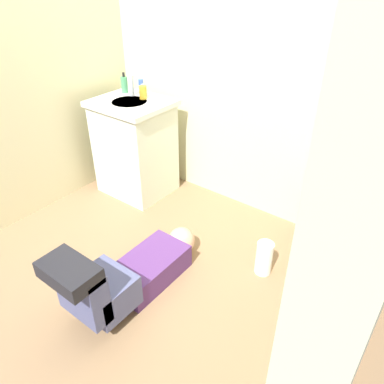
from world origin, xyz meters
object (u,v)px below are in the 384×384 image
toiletry_bag (373,159)px  bottle_clear (131,86)px  soap_dispenser (124,84)px  paper_towel_roll (264,258)px  toilet_paper_roll (299,367)px  bottle_amber (143,92)px  faucet (143,90)px  toilet (334,221)px  bottle_blue (141,87)px  person_plumber (127,274)px  vanity_cabinet (135,147)px  tissue_box (347,153)px

toiletry_bag → bottle_clear: bottle_clear is taller
toiletry_bag → soap_dispenser: soap_dispenser is taller
paper_towel_roll → toilet_paper_roll: paper_towel_roll is taller
bottle_amber → faucet: bearing=134.7°
toilet → bottle_clear: bearing=178.8°
bottle_amber → paper_towel_roll: (1.35, -0.35, -0.75)m
bottle_blue → toiletry_bag: bearing=-0.2°
soap_dispenser → toiletry_bag: bearing=0.9°
person_plumber → bottle_clear: (-0.92, 1.04, 0.73)m
vanity_cabinet → bottle_clear: bearing=132.7°
soap_dispenser → bottle_amber: 0.24m
bottle_clear → tissue_box: bearing=1.8°
toiletry_bag → vanity_cabinet: bearing=-175.2°
person_plumber → paper_towel_roll: size_ratio=4.48×
person_plumber → soap_dispenser: soap_dispenser is taller
toilet → bottle_clear: bottle_clear is taller
vanity_cabinet → toilet_paper_roll: size_ratio=7.45×
toilet → soap_dispenser: (-1.89, 0.06, 0.52)m
toiletry_bag → bottle_amber: bottle_amber is taller
bottle_clear → paper_towel_roll: bottle_clear is taller
vanity_cabinet → tissue_box: bearing=5.3°
person_plumber → toilet_paper_roll: size_ratio=9.68×
bottle_clear → bottle_blue: size_ratio=1.25×
tissue_box → bottle_clear: bearing=-178.2°
vanity_cabinet → paper_towel_roll: (1.40, -0.26, -0.30)m
toilet → tissue_box: size_ratio=3.41×
faucet → paper_towel_roll: bearing=-15.9°
person_plumber → paper_towel_roll: (0.56, 0.68, -0.06)m
bottle_blue → paper_towel_roll: size_ratio=0.55×
toilet → bottle_blue: (-1.73, 0.10, 0.52)m
toilet → tissue_box: tissue_box is taller
soap_dispenser → paper_towel_roll: soap_dispenser is taller
toiletry_bag → bottle_blue: (-1.84, 0.01, 0.08)m
tissue_box → bottle_amber: bearing=-178.0°
toilet → paper_towel_roll: toilet is taller
vanity_cabinet → tissue_box: (1.65, 0.15, 0.38)m
vanity_cabinet → paper_towel_roll: 1.45m
tissue_box → person_plumber: bearing=-127.0°
person_plumber → tissue_box: tissue_box is taller
toilet_paper_roll → faucet: bearing=153.7°
soap_dispenser → toilet: bearing=-1.8°
soap_dispenser → bottle_clear: bearing=-12.7°
toilet → toiletry_bag: size_ratio=6.05×
tissue_box → soap_dispenser: soap_dispenser is taller
tissue_box → faucet: bearing=-179.6°
toilet → toilet_paper_roll: size_ratio=6.82×
faucet → person_plumber: (0.83, -1.08, -0.69)m
paper_towel_roll → toilet_paper_roll: 0.73m
toilet → faucet: faucet is taller
toilet → soap_dispenser: soap_dispenser is taller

